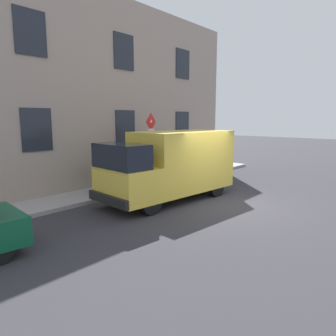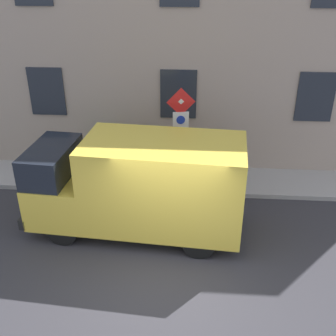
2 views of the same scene
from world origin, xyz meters
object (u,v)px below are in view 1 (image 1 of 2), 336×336
Objects in this scene: bicycle_purple at (138,173)px; sign_post_stacked at (151,141)px; delivery_van at (171,164)px; pedestrian at (97,168)px; litter_bin at (158,172)px; bicycle_blue at (121,177)px; bicycle_orange at (153,171)px.

sign_post_stacked is at bearing 90.21° from bicycle_purple.
delivery_van is 2.96m from pedestrian.
litter_bin is (-0.78, -0.49, 0.08)m from bicycle_purple.
delivery_van reaches higher than pedestrian.
bicycle_blue is (-0.00, 1.00, 0.00)m from bicycle_purple.
bicycle_purple is 2.48m from pedestrian.
bicycle_blue is at bearing 62.41° from litter_bin.
bicycle_purple is at bearing 8.25° from bicycle_orange.
pedestrian is (-0.26, 1.40, 0.56)m from bicycle_blue.
delivery_van is at bearing 154.42° from sign_post_stacked.
litter_bin is (2.06, -1.47, -0.74)m from delivery_van.
bicycle_purple is 1.00× the size of pedestrian.
delivery_van reaches higher than bicycle_purple.
sign_post_stacked is 3.29× the size of litter_bin.
bicycle_blue is at bearing -141.51° from pedestrian.
delivery_van is (-1.91, 0.91, -0.70)m from sign_post_stacked.
sign_post_stacked is at bearing 104.83° from litter_bin.
sign_post_stacked is 2.01m from bicycle_blue.
bicycle_orange is 1.00× the size of bicycle_purple.
pedestrian is (-0.26, 3.41, 0.56)m from bicycle_orange.
bicycle_orange is 3.46m from pedestrian.
delivery_van reaches higher than bicycle_blue.
bicycle_orange is at bearing -33.40° from litter_bin.
sign_post_stacked is 2.23m from delivery_van.
sign_post_stacked reaches higher than litter_bin.
litter_bin reaches higher than bicycle_purple.
pedestrian is 1.91× the size of litter_bin.
bicycle_purple is at bearing 32.03° from litter_bin.
sign_post_stacked is at bearing -167.88° from pedestrian.
bicycle_blue is 1.68m from litter_bin.
litter_bin is (-0.52, -2.89, -0.48)m from pedestrian.
pedestrian is at bearing 74.08° from sign_post_stacked.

